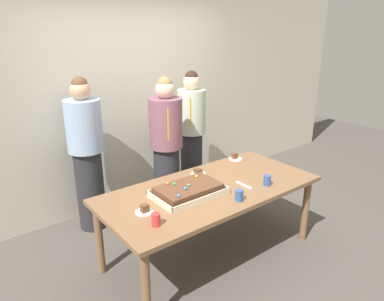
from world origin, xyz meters
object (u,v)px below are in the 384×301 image
(plated_slice_near_right, at_px, (145,210))
(drink_cup_far_end, at_px, (267,180))
(drink_cup_nearest, at_px, (156,220))
(party_table, at_px, (210,194))
(person_green_shirt_behind, at_px, (166,150))
(cake_server_utensil, at_px, (244,185))
(person_serving_front, at_px, (191,135))
(sheet_cake, at_px, (188,191))
(drink_cup_middle, at_px, (239,195))
(plated_slice_near_left, at_px, (198,172))
(plated_slice_far_left, at_px, (235,158))
(person_striped_tie_right, at_px, (87,154))

(plated_slice_near_right, bearing_deg, drink_cup_far_end, -12.07)
(drink_cup_nearest, bearing_deg, party_table, 18.41)
(party_table, distance_m, person_green_shirt_behind, 0.88)
(cake_server_utensil, relative_size, person_serving_front, 0.12)
(drink_cup_nearest, bearing_deg, cake_server_utensil, 5.08)
(sheet_cake, relative_size, person_green_shirt_behind, 0.38)
(party_table, relative_size, drink_cup_nearest, 20.94)
(sheet_cake, xyz_separation_m, drink_cup_nearest, (-0.50, -0.25, 0.00))
(party_table, height_order, drink_cup_middle, drink_cup_middle)
(drink_cup_nearest, height_order, person_green_shirt_behind, person_green_shirt_behind)
(plated_slice_near_left, xyz_separation_m, plated_slice_far_left, (0.60, 0.08, 0.00))
(drink_cup_far_end, bearing_deg, sheet_cake, 158.24)
(sheet_cake, bearing_deg, drink_cup_far_end, -21.76)
(drink_cup_middle, relative_size, person_serving_front, 0.06)
(sheet_cake, height_order, person_green_shirt_behind, person_green_shirt_behind)
(plated_slice_near_left, height_order, cake_server_utensil, plated_slice_near_left)
(plated_slice_near_right, height_order, drink_cup_nearest, drink_cup_nearest)
(person_green_shirt_behind, bearing_deg, cake_server_utensil, 32.90)
(plated_slice_near_left, height_order, person_green_shirt_behind, person_green_shirt_behind)
(party_table, height_order, plated_slice_far_left, plated_slice_far_left)
(plated_slice_near_right, xyz_separation_m, drink_cup_middle, (0.76, -0.32, 0.03))
(party_table, xyz_separation_m, plated_slice_near_left, (0.10, 0.32, 0.09))
(drink_cup_nearest, relative_size, cake_server_utensil, 0.50)
(drink_cup_nearest, bearing_deg, person_green_shirt_behind, 52.84)
(plated_slice_near_right, relative_size, drink_cup_middle, 1.50)
(drink_cup_nearest, height_order, drink_cup_middle, same)
(party_table, relative_size, plated_slice_far_left, 13.96)
(drink_cup_nearest, relative_size, person_green_shirt_behind, 0.06)
(party_table, bearing_deg, drink_cup_middle, -86.17)
(plated_slice_near_left, height_order, person_striped_tie_right, person_striped_tie_right)
(party_table, relative_size, plated_slice_near_left, 13.96)
(drink_cup_far_end, bearing_deg, plated_slice_far_left, 70.19)
(plated_slice_near_left, relative_size, drink_cup_nearest, 1.50)
(plated_slice_near_right, relative_size, plated_slice_far_left, 1.00)
(sheet_cake, bearing_deg, party_table, -0.10)
(drink_cup_far_end, height_order, person_striped_tie_right, person_striped_tie_right)
(person_striped_tie_right, bearing_deg, person_green_shirt_behind, 44.69)
(plated_slice_near_right, xyz_separation_m, plated_slice_far_left, (1.44, 0.43, -0.00))
(person_serving_front, bearing_deg, sheet_cake, -0.01)
(plated_slice_near_right, height_order, person_striped_tie_right, person_striped_tie_right)
(plated_slice_near_right, distance_m, person_striped_tie_right, 1.27)
(person_striped_tie_right, bearing_deg, person_serving_front, 66.10)
(person_striped_tie_right, bearing_deg, plated_slice_near_right, -21.16)
(drink_cup_nearest, relative_size, drink_cup_middle, 1.00)
(plated_slice_near_left, distance_m, drink_cup_far_end, 0.70)
(drink_cup_far_end, xyz_separation_m, person_striped_tie_right, (-1.16, 1.52, 0.08))
(party_table, distance_m, drink_cup_far_end, 0.56)
(plated_slice_near_left, xyz_separation_m, cake_server_utensil, (0.18, -0.48, -0.02))
(plated_slice_near_left, distance_m, plated_slice_near_right, 0.91)
(person_serving_front, xyz_separation_m, person_striped_tie_right, (-1.34, 0.10, 0.01))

